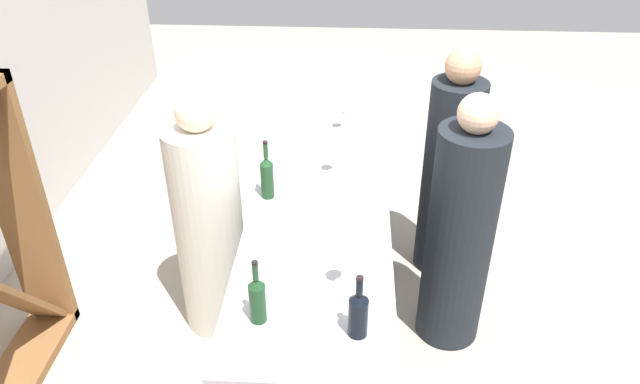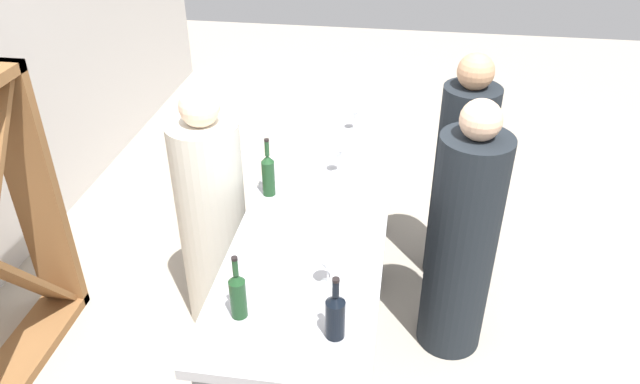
{
  "view_description": "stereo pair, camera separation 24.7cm",
  "coord_description": "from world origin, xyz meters",
  "px_view_note": "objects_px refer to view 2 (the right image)",
  "views": [
    {
      "loc": [
        -2.68,
        -0.15,
        2.69
      ],
      "look_at": [
        0.0,
        0.0,
        0.99
      ],
      "focal_mm": 34.14,
      "sensor_mm": 36.0,
      "label": 1
    },
    {
      "loc": [
        -2.66,
        -0.4,
        2.69
      ],
      "look_at": [
        0.0,
        0.0,
        0.99
      ],
      "focal_mm": 34.14,
      "sensor_mm": 36.0,
      "label": 2
    }
  ],
  "objects_px": {
    "wine_bottle_leftmost_near_black": "(335,315)",
    "wine_glass_near_left": "(328,266)",
    "wine_glass_near_center": "(354,116)",
    "wine_glass_near_right": "(338,156)",
    "person_center_guest": "(462,243)",
    "wine_bottle_second_left_olive_green": "(238,294)",
    "wine_bottle_center_olive_green": "(268,174)",
    "person_left_guest": "(460,181)",
    "person_right_guest": "(212,222)"
  },
  "relations": [
    {
      "from": "wine_bottle_leftmost_near_black",
      "to": "wine_glass_near_left",
      "type": "distance_m",
      "value": 0.31
    },
    {
      "from": "wine_glass_near_center",
      "to": "wine_glass_near_right",
      "type": "relative_size",
      "value": 0.87
    },
    {
      "from": "wine_bottle_leftmost_near_black",
      "to": "wine_glass_near_left",
      "type": "height_order",
      "value": "wine_bottle_leftmost_near_black"
    },
    {
      "from": "wine_glass_near_left",
      "to": "person_center_guest",
      "type": "xyz_separation_m",
      "value": [
        0.7,
        -0.63,
        -0.33
      ]
    },
    {
      "from": "wine_glass_near_left",
      "to": "wine_glass_near_right",
      "type": "height_order",
      "value": "wine_glass_near_right"
    },
    {
      "from": "wine_bottle_second_left_olive_green",
      "to": "wine_glass_near_center",
      "type": "xyz_separation_m",
      "value": [
        1.75,
        -0.29,
        -0.01
      ]
    },
    {
      "from": "wine_bottle_center_olive_green",
      "to": "wine_bottle_second_left_olive_green",
      "type": "bearing_deg",
      "value": -174.98
    },
    {
      "from": "wine_bottle_leftmost_near_black",
      "to": "person_center_guest",
      "type": "xyz_separation_m",
      "value": [
        1.0,
        -0.56,
        -0.34
      ]
    },
    {
      "from": "wine_bottle_second_left_olive_green",
      "to": "wine_bottle_leftmost_near_black",
      "type": "bearing_deg",
      "value": -97.75
    },
    {
      "from": "wine_bottle_leftmost_near_black",
      "to": "wine_glass_near_left",
      "type": "bearing_deg",
      "value": 13.12
    },
    {
      "from": "wine_glass_near_left",
      "to": "wine_glass_near_center",
      "type": "distance_m",
      "value": 1.5
    },
    {
      "from": "wine_bottle_leftmost_near_black",
      "to": "wine_glass_near_center",
      "type": "relative_size",
      "value": 2.09
    },
    {
      "from": "wine_bottle_center_olive_green",
      "to": "person_center_guest",
      "type": "xyz_separation_m",
      "value": [
        0.03,
        -1.04,
        -0.36
      ]
    },
    {
      "from": "wine_bottle_leftmost_near_black",
      "to": "wine_glass_near_center",
      "type": "height_order",
      "value": "wine_bottle_leftmost_near_black"
    },
    {
      "from": "wine_bottle_center_olive_green",
      "to": "wine_glass_near_left",
      "type": "bearing_deg",
      "value": -148.63
    },
    {
      "from": "wine_glass_near_center",
      "to": "person_center_guest",
      "type": "xyz_separation_m",
      "value": [
        -0.8,
        -0.67,
        -0.33
      ]
    },
    {
      "from": "wine_glass_near_left",
      "to": "person_center_guest",
      "type": "distance_m",
      "value": 1.0
    },
    {
      "from": "person_left_guest",
      "to": "wine_glass_near_left",
      "type": "bearing_deg",
      "value": 84.57
    },
    {
      "from": "person_center_guest",
      "to": "person_right_guest",
      "type": "relative_size",
      "value": 1.02
    },
    {
      "from": "person_right_guest",
      "to": "person_left_guest",
      "type": "bearing_deg",
      "value": 14.86
    },
    {
      "from": "wine_glass_near_center",
      "to": "person_left_guest",
      "type": "distance_m",
      "value": 0.78
    },
    {
      "from": "wine_bottle_leftmost_near_black",
      "to": "person_center_guest",
      "type": "relative_size",
      "value": 0.19
    },
    {
      "from": "wine_bottle_second_left_olive_green",
      "to": "person_right_guest",
      "type": "bearing_deg",
      "value": 24.29
    },
    {
      "from": "wine_bottle_leftmost_near_black",
      "to": "person_right_guest",
      "type": "xyz_separation_m",
      "value": [
        1.02,
        0.83,
        -0.36
      ]
    },
    {
      "from": "wine_bottle_second_left_olive_green",
      "to": "person_right_guest",
      "type": "xyz_separation_m",
      "value": [
        0.96,
        0.44,
        -0.37
      ]
    },
    {
      "from": "wine_bottle_second_left_olive_green",
      "to": "wine_glass_near_center",
      "type": "relative_size",
      "value": 2.16
    },
    {
      "from": "wine_bottle_center_olive_green",
      "to": "person_right_guest",
      "type": "height_order",
      "value": "person_right_guest"
    },
    {
      "from": "wine_glass_near_center",
      "to": "person_center_guest",
      "type": "height_order",
      "value": "person_center_guest"
    },
    {
      "from": "person_right_guest",
      "to": "wine_glass_near_right",
      "type": "bearing_deg",
      "value": 8.96
    },
    {
      "from": "wine_glass_near_left",
      "to": "person_right_guest",
      "type": "height_order",
      "value": "person_right_guest"
    },
    {
      "from": "person_center_guest",
      "to": "person_right_guest",
      "type": "xyz_separation_m",
      "value": [
        0.02,
        1.4,
        -0.02
      ]
    },
    {
      "from": "wine_glass_near_left",
      "to": "person_center_guest",
      "type": "relative_size",
      "value": 0.09
    },
    {
      "from": "wine_bottle_second_left_olive_green",
      "to": "wine_glass_near_right",
      "type": "xyz_separation_m",
      "value": [
        1.19,
        -0.26,
        0.0
      ]
    },
    {
      "from": "wine_bottle_leftmost_near_black",
      "to": "wine_bottle_center_olive_green",
      "type": "height_order",
      "value": "wine_bottle_center_olive_green"
    },
    {
      "from": "person_center_guest",
      "to": "person_left_guest",
      "type": "bearing_deg",
      "value": -110.73
    },
    {
      "from": "person_right_guest",
      "to": "wine_bottle_leftmost_near_black",
      "type": "bearing_deg",
      "value": -59.57
    },
    {
      "from": "wine_bottle_center_olive_green",
      "to": "person_center_guest",
      "type": "distance_m",
      "value": 1.1
    },
    {
      "from": "wine_glass_near_right",
      "to": "person_left_guest",
      "type": "height_order",
      "value": "person_left_guest"
    },
    {
      "from": "wine_glass_near_center",
      "to": "person_left_guest",
      "type": "xyz_separation_m",
      "value": [
        -0.16,
        -0.69,
        -0.32
      ]
    },
    {
      "from": "wine_glass_near_left",
      "to": "wine_glass_near_right",
      "type": "bearing_deg",
      "value": 4.46
    },
    {
      "from": "wine_bottle_center_olive_green",
      "to": "person_right_guest",
      "type": "xyz_separation_m",
      "value": [
        0.05,
        0.35,
        -0.38
      ]
    },
    {
      "from": "wine_bottle_center_olive_green",
      "to": "wine_glass_near_right",
      "type": "xyz_separation_m",
      "value": [
        0.27,
        -0.34,
        -0.01
      ]
    },
    {
      "from": "wine_bottle_center_olive_green",
      "to": "wine_glass_near_left",
      "type": "height_order",
      "value": "wine_bottle_center_olive_green"
    },
    {
      "from": "wine_bottle_center_olive_green",
      "to": "wine_glass_near_center",
      "type": "relative_size",
      "value": 2.39
    },
    {
      "from": "wine_bottle_center_olive_green",
      "to": "wine_bottle_leftmost_near_black",
      "type": "bearing_deg",
      "value": -153.73
    },
    {
      "from": "wine_glass_near_right",
      "to": "person_center_guest",
      "type": "bearing_deg",
      "value": -109.0
    },
    {
      "from": "wine_glass_near_center",
      "to": "person_right_guest",
      "type": "xyz_separation_m",
      "value": [
        -0.78,
        0.73,
        -0.35
      ]
    },
    {
      "from": "person_right_guest",
      "to": "person_center_guest",
      "type": "bearing_deg",
      "value": -9.76
    },
    {
      "from": "wine_glass_near_center",
      "to": "person_right_guest",
      "type": "distance_m",
      "value": 1.12
    },
    {
      "from": "wine_bottle_second_left_olive_green",
      "to": "person_right_guest",
      "type": "relative_size",
      "value": 0.2
    }
  ]
}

